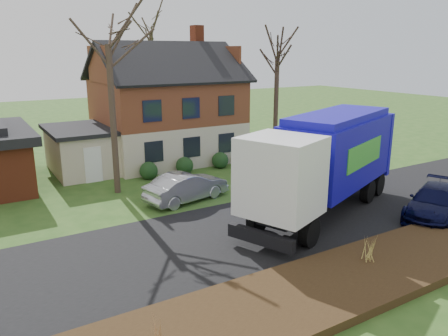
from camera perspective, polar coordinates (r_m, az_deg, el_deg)
ground at (r=19.17m, az=4.56°, el=-7.92°), size 120.00×120.00×0.00m
road at (r=19.17m, az=4.56°, el=-7.89°), size 80.00×7.00×0.02m
mulch_verge at (r=15.56m, az=16.33°, el=-13.65°), size 80.00×3.50×0.30m
main_house at (r=30.78m, az=-8.32°, el=8.47°), size 12.95×8.95×9.26m
garbage_truck at (r=20.85m, az=13.24°, el=1.35°), size 11.12×6.67×4.64m
silver_sedan at (r=22.42m, az=-4.90°, el=-2.47°), size 4.72×2.49×1.48m
navy_wagon at (r=22.45m, az=25.81°, el=-4.01°), size 5.32×3.77×1.43m
tree_front_west at (r=23.45m, az=-15.11°, el=18.12°), size 3.64×3.64×10.83m
tree_front_east at (r=30.92m, az=7.07°, el=16.39°), size 3.66×3.66×10.16m
tree_back at (r=40.67m, az=-9.61°, el=18.77°), size 3.89×3.89×12.31m
grass_clump_west at (r=11.69m, az=-8.81°, el=-20.30°), size 0.33×0.27×0.86m
grass_clump_mid at (r=16.39m, az=18.58°, el=-9.97°), size 0.32×0.26×0.90m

